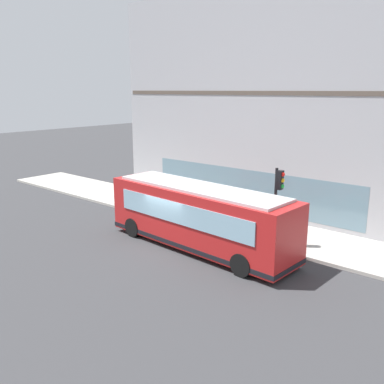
{
  "coord_description": "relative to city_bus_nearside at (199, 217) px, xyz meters",
  "views": [
    {
      "loc": [
        -14.13,
        -13.12,
        7.47
      ],
      "look_at": [
        2.32,
        0.62,
        2.19
      ],
      "focal_mm": 38.93,
      "sensor_mm": 36.0,
      "label": 1
    }
  ],
  "objects": [
    {
      "name": "fire_hydrant",
      "position": [
        5.02,
        0.5,
        -1.04
      ],
      "size": [
        0.35,
        0.35,
        0.74
      ],
      "color": "red",
      "rests_on": "sidewalk_curb"
    },
    {
      "name": "building_corner",
      "position": [
        10.97,
        1.2,
        5.07
      ],
      "size": [
        9.67,
        20.26,
        13.26
      ],
      "color": "#A8A8AD",
      "rests_on": "ground"
    },
    {
      "name": "ground",
      "position": [
        -0.65,
        1.2,
        -1.55
      ],
      "size": [
        120.0,
        120.0,
        0.0
      ],
      "primitive_type": "plane",
      "color": "#38383A"
    },
    {
      "name": "sidewalk_curb",
      "position": [
        4.06,
        1.2,
        -1.48
      ],
      "size": [
        4.21,
        40.0,
        0.15
      ],
      "primitive_type": "cube",
      "color": "#B2ADA3",
      "rests_on": "ground"
    },
    {
      "name": "city_bus_nearside",
      "position": [
        0.0,
        0.0,
        0.0
      ],
      "size": [
        3.12,
        10.17,
        3.07
      ],
      "color": "red",
      "rests_on": "ground"
    },
    {
      "name": "traffic_light_near_corner",
      "position": [
        2.36,
        -2.88,
        1.24
      ],
      "size": [
        0.32,
        0.49,
        3.79
      ],
      "color": "black",
      "rests_on": "sidewalk_curb"
    },
    {
      "name": "pedestrian_walking_along_curb",
      "position": [
        2.73,
        -0.45,
        -0.41
      ],
      "size": [
        0.32,
        0.32,
        1.72
      ],
      "color": "black",
      "rests_on": "sidewalk_curb"
    },
    {
      "name": "pedestrian_near_building_entrance",
      "position": [
        2.64,
        7.06,
        -0.4
      ],
      "size": [
        0.32,
        0.32,
        1.73
      ],
      "color": "gold",
      "rests_on": "sidewalk_curb"
    },
    {
      "name": "pedestrian_by_light_pole",
      "position": [
        4.5,
        -1.39,
        -0.53
      ],
      "size": [
        0.32,
        0.32,
        1.54
      ],
      "color": "#99994C",
      "rests_on": "sidewalk_curb"
    }
  ]
}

